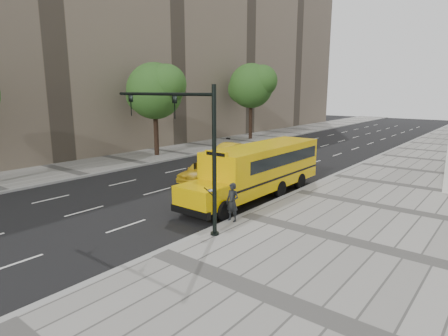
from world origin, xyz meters
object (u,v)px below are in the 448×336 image
Objects in this scene: tree_b at (155,91)px; school_bus at (261,166)px; taxi_near at (202,171)px; pedestrian at (232,202)px; taxi_far at (228,151)px; traffic_signal at (189,140)px; tree_c at (252,85)px.

school_bus is at bearing -18.87° from tree_b.
taxi_near is 8.77m from pedestrian.
taxi_far is 17.92m from traffic_signal.
tree_c is 23.15m from taxi_near.
traffic_signal is at bearing -84.18° from school_bus.
tree_c is 2.09× the size of taxi_far.
tree_b is 20.02m from pedestrian.
traffic_signal reaches higher than taxi_far.
tree_c reaches higher than school_bus.
tree_b is at bearing 161.13° from school_bus.
tree_c is 25.94m from school_bus.
taxi_far is 2.46× the size of pedestrian.
school_bus is 2.86× the size of taxi_near.
taxi_near is at bearing 141.09° from pedestrian.
pedestrian reaches higher than taxi_near.
tree_c is at bearing 125.82° from school_bus.
taxi_near is 0.63× the size of traffic_signal.
taxi_far is at bearing 110.68° from taxi_near.
taxi_near is at bearing -64.28° from tree_c.
school_bus reaches higher than pedestrian.
school_bus is (14.90, -5.09, -4.36)m from tree_b.
taxi_far is at bearing -63.96° from tree_c.
tree_c is 31.66m from traffic_signal.
school_bus reaches higher than taxi_near.
pedestrian is at bearing -31.27° from tree_b.
tree_b is 15.56m from tree_c.
traffic_signal is at bearing -60.39° from tree_c.
tree_b is at bearing -150.44° from taxi_far.
taxi_far is (-3.55, 7.56, 0.05)m from taxi_near.
traffic_signal is at bearing -118.00° from pedestrian.
tree_c reaches higher than taxi_far.
school_bus is (14.90, -20.64, -4.96)m from tree_c.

